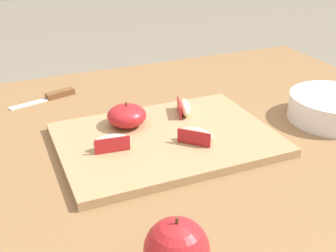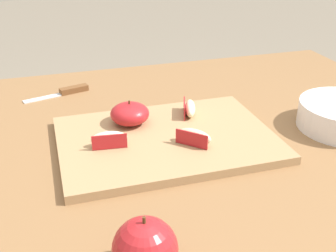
{
  "view_description": "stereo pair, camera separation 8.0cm",
  "coord_description": "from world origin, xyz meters",
  "views": [
    {
      "loc": [
        -0.28,
        -0.67,
        1.12
      ],
      "look_at": [
        0.0,
        -0.01,
        0.76
      ],
      "focal_mm": 45.49,
      "sensor_mm": 36.0,
      "label": 1
    },
    {
      "loc": [
        -0.2,
        -0.7,
        1.12
      ],
      "look_at": [
        0.0,
        -0.01,
        0.76
      ],
      "focal_mm": 45.49,
      "sensor_mm": 36.0,
      "label": 2
    }
  ],
  "objects": [
    {
      "name": "dining_table",
      "position": [
        0.0,
        0.0,
        0.63
      ],
      "size": [
        1.26,
        0.9,
        0.72
      ],
      "color": "brown",
      "rests_on": "ground_plane"
    },
    {
      "name": "cutting_board",
      "position": [
        0.0,
        -0.01,
        0.73
      ],
      "size": [
        0.41,
        0.29,
        0.02
      ],
      "color": "#A37F56",
      "rests_on": "dining_table"
    },
    {
      "name": "apple_half_skin_up",
      "position": [
        -0.05,
        0.06,
        0.76
      ],
      "size": [
        0.08,
        0.08,
        0.05
      ],
      "color": "#B21E23",
      "rests_on": "cutting_board"
    },
    {
      "name": "apple_wedge_right",
      "position": [
        0.07,
        0.06,
        0.75
      ],
      "size": [
        0.04,
        0.07,
        0.03
      ],
      "color": "beige",
      "rests_on": "cutting_board"
    },
    {
      "name": "apple_wedge_near_knife",
      "position": [
        0.04,
        -0.06,
        0.75
      ],
      "size": [
        0.06,
        0.06,
        0.03
      ],
      "color": "beige",
      "rests_on": "cutting_board"
    },
    {
      "name": "apple_wedge_left",
      "position": [
        -0.11,
        -0.02,
        0.75
      ],
      "size": [
        0.07,
        0.03,
        0.03
      ],
      "color": "beige",
      "rests_on": "cutting_board"
    },
    {
      "name": "paring_knife",
      "position": [
        -0.16,
        0.3,
        0.73
      ],
      "size": [
        0.16,
        0.06,
        0.01
      ],
      "color": "silver",
      "rests_on": "dining_table"
    },
    {
      "name": "whole_apple_crimson",
      "position": [
        -0.12,
        -0.33,
        0.76
      ],
      "size": [
        0.08,
        0.08,
        0.09
      ],
      "color": "#B21E23",
      "rests_on": "dining_table"
    },
    {
      "name": "ceramic_fruit_bowl",
      "position": [
        0.37,
        -0.06,
        0.75
      ],
      "size": [
        0.19,
        0.19,
        0.06
      ],
      "color": "white",
      "rests_on": "dining_table"
    }
  ]
}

